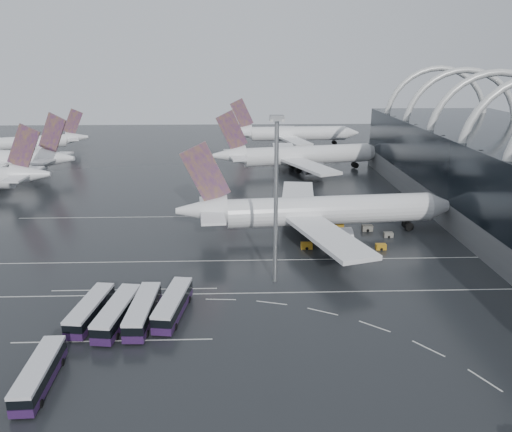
{
  "coord_description": "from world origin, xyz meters",
  "views": [
    {
      "loc": [
        -5.95,
        -77.49,
        38.15
      ],
      "look_at": [
        -2.69,
        18.33,
        7.0
      ],
      "focal_mm": 35.0,
      "sensor_mm": 36.0,
      "label": 1
    }
  ],
  "objects_px": {
    "jet_remote_mid": "(8,160)",
    "bus_row_far_a": "(40,373)",
    "gse_cart_belly_b": "(367,228)",
    "bus_row_near_c": "(143,311)",
    "bus_row_near_a": "(90,310)",
    "gse_cart_belly_d": "(388,235)",
    "gse_cart_belly_e": "(339,226)",
    "airliner_main": "(316,212)",
    "gse_cart_belly_c": "(307,246)",
    "bus_row_near_d": "(173,304)",
    "gse_cart_belly_a": "(381,247)",
    "floodlight_mast": "(276,181)",
    "bus_row_near_b": "(117,313)",
    "airliner_gate_b": "(299,156)",
    "airliner_gate_c": "(291,134)",
    "jet_remote_far": "(39,142)"
  },
  "relations": [
    {
      "from": "gse_cart_belly_b",
      "to": "gse_cart_belly_e",
      "type": "relative_size",
      "value": 1.07
    },
    {
      "from": "gse_cart_belly_b",
      "to": "gse_cart_belly_c",
      "type": "bearing_deg",
      "value": -145.41
    },
    {
      "from": "bus_row_near_b",
      "to": "gse_cart_belly_d",
      "type": "distance_m",
      "value": 61.8
    },
    {
      "from": "airliner_gate_b",
      "to": "airliner_gate_c",
      "type": "xyz_separation_m",
      "value": [
        2.47,
        49.95,
        -0.18
      ]
    },
    {
      "from": "airliner_main",
      "to": "bus_row_near_a",
      "type": "distance_m",
      "value": 53.49
    },
    {
      "from": "bus_row_near_a",
      "to": "gse_cart_belly_d",
      "type": "bearing_deg",
      "value": -51.17
    },
    {
      "from": "airliner_main",
      "to": "jet_remote_far",
      "type": "relative_size",
      "value": 1.63
    },
    {
      "from": "jet_remote_far",
      "to": "bus_row_near_a",
      "type": "bearing_deg",
      "value": 92.67
    },
    {
      "from": "airliner_gate_b",
      "to": "gse_cart_belly_a",
      "type": "bearing_deg",
      "value": -93.89
    },
    {
      "from": "jet_remote_mid",
      "to": "bus_row_near_a",
      "type": "height_order",
      "value": "jet_remote_mid"
    },
    {
      "from": "gse_cart_belly_a",
      "to": "airliner_gate_c",
      "type": "bearing_deg",
      "value": 92.91
    },
    {
      "from": "airliner_gate_c",
      "to": "bus_row_near_d",
      "type": "xyz_separation_m",
      "value": [
        -33.01,
        -147.9,
        -3.33
      ]
    },
    {
      "from": "floodlight_mast",
      "to": "gse_cart_belly_b",
      "type": "xyz_separation_m",
      "value": [
        22.8,
        25.76,
        -17.54
      ]
    },
    {
      "from": "bus_row_near_a",
      "to": "bus_row_near_b",
      "type": "bearing_deg",
      "value": -98.23
    },
    {
      "from": "bus_row_near_d",
      "to": "gse_cart_belly_a",
      "type": "distance_m",
      "value": 46.94
    },
    {
      "from": "jet_remote_mid",
      "to": "bus_row_far_a",
      "type": "xyz_separation_m",
      "value": [
        51.09,
        -110.79,
        -3.73
      ]
    },
    {
      "from": "bus_row_near_c",
      "to": "bus_row_near_d",
      "type": "height_order",
      "value": "bus_row_near_c"
    },
    {
      "from": "bus_row_near_c",
      "to": "bus_row_far_a",
      "type": "height_order",
      "value": "bus_row_near_c"
    },
    {
      "from": "bus_row_near_a",
      "to": "gse_cart_belly_d",
      "type": "height_order",
      "value": "bus_row_near_a"
    },
    {
      "from": "bus_row_near_a",
      "to": "gse_cart_belly_b",
      "type": "bearing_deg",
      "value": -46.21
    },
    {
      "from": "airliner_main",
      "to": "gse_cart_belly_c",
      "type": "distance_m",
      "value": 10.07
    },
    {
      "from": "jet_remote_mid",
      "to": "jet_remote_far",
      "type": "bearing_deg",
      "value": -72.26
    },
    {
      "from": "airliner_gate_c",
      "to": "bus_row_near_b",
      "type": "xyz_separation_m",
      "value": [
        -40.95,
        -150.23,
        -3.33
      ]
    },
    {
      "from": "jet_remote_mid",
      "to": "bus_row_near_a",
      "type": "bearing_deg",
      "value": 129.21
    },
    {
      "from": "bus_row_near_b",
      "to": "bus_row_near_a",
      "type": "bearing_deg",
      "value": 81.96
    },
    {
      "from": "gse_cart_belly_b",
      "to": "bus_row_near_c",
      "type": "bearing_deg",
      "value": -138.06
    },
    {
      "from": "floodlight_mast",
      "to": "airliner_main",
      "type": "bearing_deg",
      "value": 65.98
    },
    {
      "from": "airliner_main",
      "to": "jet_remote_far",
      "type": "bearing_deg",
      "value": 129.11
    },
    {
      "from": "airliner_main",
      "to": "gse_cart_belly_a",
      "type": "xyz_separation_m",
      "value": [
        12.25,
        -9.32,
        -4.76
      ]
    },
    {
      "from": "airliner_main",
      "to": "gse_cart_belly_c",
      "type": "height_order",
      "value": "airliner_main"
    },
    {
      "from": "bus_row_near_a",
      "to": "bus_row_near_c",
      "type": "height_order",
      "value": "bus_row_near_c"
    },
    {
      "from": "airliner_gate_c",
      "to": "bus_row_near_d",
      "type": "distance_m",
      "value": 151.58
    },
    {
      "from": "bus_row_far_a",
      "to": "floodlight_mast",
      "type": "xyz_separation_m",
      "value": [
        30.31,
        28.11,
        16.5
      ]
    },
    {
      "from": "jet_remote_mid",
      "to": "gse_cart_belly_b",
      "type": "bearing_deg",
      "value": 161.56
    },
    {
      "from": "bus_row_near_d",
      "to": "gse_cart_belly_a",
      "type": "relative_size",
      "value": 6.46
    },
    {
      "from": "jet_remote_mid",
      "to": "gse_cart_belly_d",
      "type": "relative_size",
      "value": 24.35
    },
    {
      "from": "gse_cart_belly_a",
      "to": "gse_cart_belly_b",
      "type": "bearing_deg",
      "value": 90.04
    },
    {
      "from": "jet_remote_mid",
      "to": "gse_cart_belly_a",
      "type": "distance_m",
      "value": 124.7
    },
    {
      "from": "gse_cart_belly_c",
      "to": "gse_cart_belly_e",
      "type": "relative_size",
      "value": 1.06
    },
    {
      "from": "bus_row_near_a",
      "to": "gse_cart_belly_b",
      "type": "height_order",
      "value": "bus_row_near_a"
    },
    {
      "from": "bus_row_near_d",
      "to": "gse_cart_belly_e",
      "type": "relative_size",
      "value": 6.15
    },
    {
      "from": "bus_row_near_a",
      "to": "gse_cart_belly_d",
      "type": "distance_m",
      "value": 64.71
    },
    {
      "from": "airliner_main",
      "to": "gse_cart_belly_e",
      "type": "xyz_separation_m",
      "value": [
        6.06,
        3.82,
        -4.73
      ]
    },
    {
      "from": "floodlight_mast",
      "to": "gse_cart_belly_a",
      "type": "height_order",
      "value": "floodlight_mast"
    },
    {
      "from": "jet_remote_far",
      "to": "gse_cart_belly_e",
      "type": "bearing_deg",
      "value": 116.67
    },
    {
      "from": "bus_row_near_b",
      "to": "floodlight_mast",
      "type": "height_order",
      "value": "floodlight_mast"
    },
    {
      "from": "bus_row_near_d",
      "to": "gse_cart_belly_b",
      "type": "relative_size",
      "value": 5.73
    },
    {
      "from": "gse_cart_belly_e",
      "to": "bus_row_near_a",
      "type": "bearing_deg",
      "value": -138.43
    },
    {
      "from": "bus_row_near_b",
      "to": "bus_row_near_d",
      "type": "relative_size",
      "value": 1.0
    },
    {
      "from": "airliner_gate_b",
      "to": "bus_row_near_a",
      "type": "bearing_deg",
      "value": -124.06
    }
  ]
}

